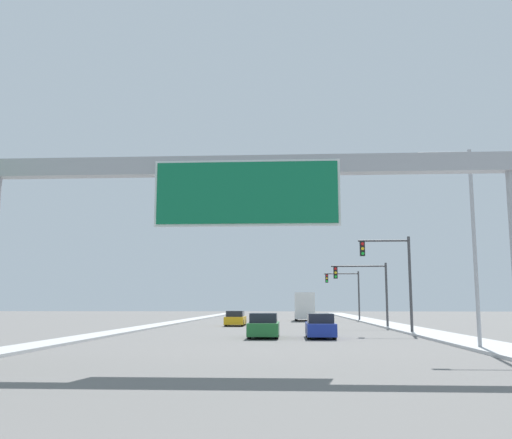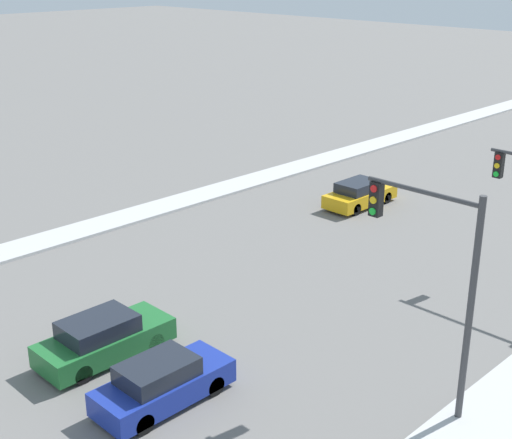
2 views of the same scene
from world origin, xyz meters
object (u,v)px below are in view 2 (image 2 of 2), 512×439
(car_far_center, at_px, (162,383))
(traffic_light_near_intersection, at_px, (439,267))
(car_far_left, at_px, (104,338))
(car_near_right, at_px, (360,194))

(car_far_center, bearing_deg, traffic_light_near_intersection, 44.39)
(traffic_light_near_intersection, bearing_deg, car_far_center, -135.61)
(car_far_left, height_order, car_near_right, car_far_left)
(car_far_left, distance_m, car_near_right, 18.98)
(car_near_right, xyz_separation_m, traffic_light_near_intersection, (12.68, -13.35, 3.89))
(car_far_left, xyz_separation_m, car_near_right, (-3.50, 18.66, -0.05))
(car_near_right, distance_m, traffic_light_near_intersection, 18.81)
(car_far_left, height_order, traffic_light_near_intersection, traffic_light_near_intersection)
(car_near_right, height_order, traffic_light_near_intersection, traffic_light_near_intersection)
(car_far_left, distance_m, car_far_center, 3.51)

